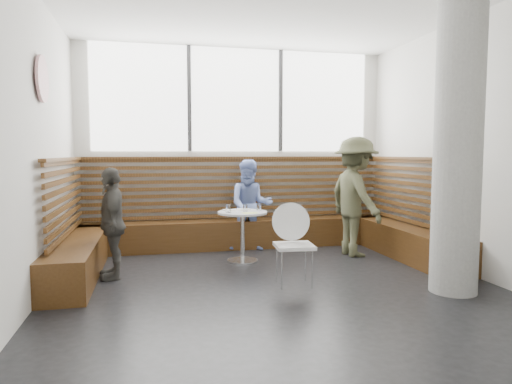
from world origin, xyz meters
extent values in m
cube|color=silver|center=(0.00, 0.00, 1.60)|extent=(5.00, 5.00, 3.20)
cube|color=black|center=(0.00, 0.00, 0.00)|extent=(5.00, 5.00, 0.01)
cube|color=white|center=(0.00, 2.48, 2.38)|extent=(4.50, 0.02, 1.65)
cube|color=#3F3F42|center=(-0.75, 2.46, 2.38)|extent=(0.06, 0.04, 1.65)
cube|color=#3F3F42|center=(0.75, 2.46, 2.38)|extent=(0.06, 0.04, 1.65)
cube|color=#3C240F|center=(0.00, 2.25, 0.23)|extent=(5.00, 0.50, 0.45)
cube|color=#3C240F|center=(-2.25, 1.25, 0.23)|extent=(0.50, 2.50, 0.45)
cube|color=#3C240F|center=(2.25, 1.25, 0.23)|extent=(0.50, 2.50, 0.45)
cube|color=#412710|center=(0.00, 2.42, 0.95)|extent=(4.88, 0.08, 0.98)
cube|color=#412710|center=(-2.42, 1.25, 0.95)|extent=(0.08, 2.38, 0.98)
cube|color=#412710|center=(2.42, 1.25, 0.95)|extent=(0.08, 2.38, 0.98)
cylinder|color=gray|center=(1.85, -0.60, 1.60)|extent=(0.50, 0.50, 3.20)
cylinder|color=white|center=(-2.46, 0.40, 2.30)|extent=(0.03, 0.50, 0.50)
cylinder|color=silver|center=(-0.13, 1.29, 0.01)|extent=(0.43, 0.43, 0.02)
cylinder|color=silver|center=(-0.13, 1.29, 0.35)|extent=(0.06, 0.06, 0.68)
cylinder|color=#B7B7BA|center=(-0.13, 1.29, 0.69)|extent=(0.69, 0.69, 0.03)
cube|color=white|center=(0.22, 0.02, 0.46)|extent=(0.43, 0.41, 0.04)
cylinder|color=white|center=(0.22, 0.20, 0.71)|extent=(0.45, 0.10, 0.45)
cylinder|color=silver|center=(0.05, -0.14, 0.22)|extent=(0.02, 0.02, 0.44)
cylinder|color=silver|center=(0.40, -0.14, 0.22)|extent=(0.02, 0.02, 0.44)
cylinder|color=silver|center=(0.05, 0.17, 0.22)|extent=(0.02, 0.02, 0.44)
cylinder|color=silver|center=(0.40, 0.17, 0.22)|extent=(0.02, 0.02, 0.44)
imported|color=#494B32|center=(1.57, 1.31, 0.88)|extent=(0.78, 1.20, 1.75)
imported|color=#7D94D9|center=(0.14, 1.99, 0.71)|extent=(0.77, 0.64, 1.42)
imported|color=#42413C|center=(-1.83, 0.82, 0.67)|extent=(0.40, 0.82, 1.34)
cylinder|color=white|center=(-0.29, 1.43, 0.71)|extent=(0.19, 0.19, 0.01)
cylinder|color=white|center=(-0.08, 1.46, 0.71)|extent=(0.20, 0.20, 0.01)
cylinder|color=white|center=(-0.34, 1.21, 0.77)|extent=(0.08, 0.08, 0.12)
cylinder|color=white|center=(-0.09, 1.27, 0.76)|extent=(0.06, 0.06, 0.10)
cylinder|color=white|center=(0.11, 1.32, 0.76)|extent=(0.07, 0.07, 0.10)
cube|color=#A5C64C|center=(-0.06, 1.09, 0.71)|extent=(0.22, 0.17, 0.00)
camera|label=1|loc=(-1.34, -4.89, 1.51)|focal=32.00mm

